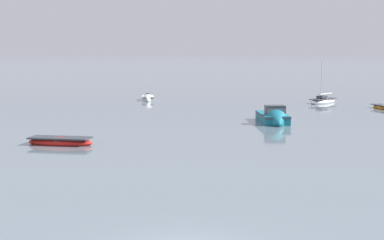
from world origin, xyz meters
name	(u,v)px	position (x,y,z in m)	size (l,w,h in m)	color
rowboat_moored_1	(383,107)	(16.40, 50.43, 0.16)	(2.34, 3.89, 0.58)	orange
motorboat_moored_1	(274,119)	(4.06, 35.86, 0.37)	(3.16, 6.76, 2.48)	#197084
sailboat_moored_0	(323,101)	(10.55, 56.83, 0.24)	(4.21, 4.87, 5.54)	white
motorboat_moored_4	(148,99)	(-11.16, 57.93, 0.20)	(2.17, 4.38, 1.44)	white
rowboat_moored_5	(60,142)	(-11.30, 22.20, 0.20)	(4.83, 2.00, 0.74)	red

